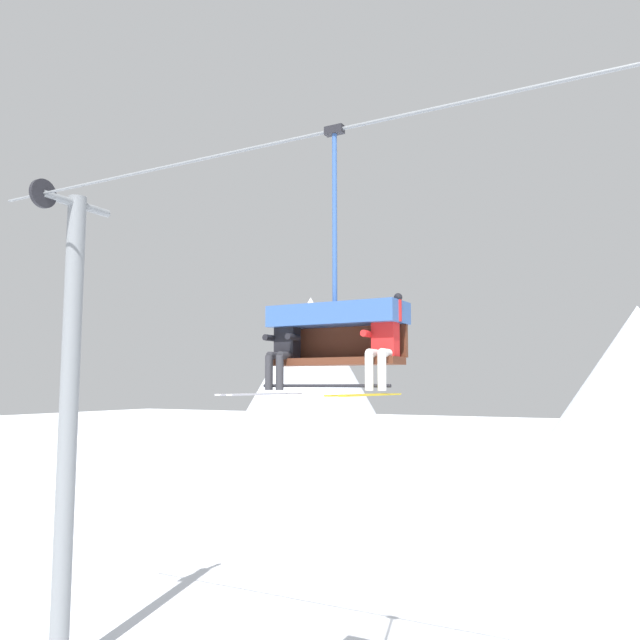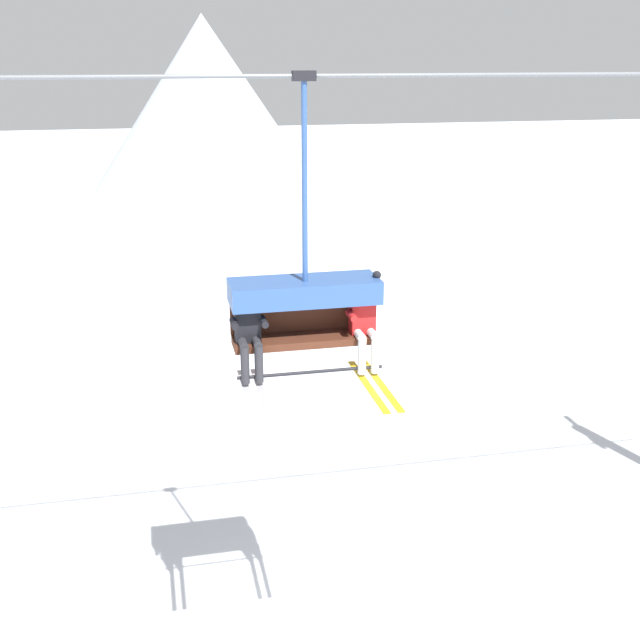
% 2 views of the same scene
% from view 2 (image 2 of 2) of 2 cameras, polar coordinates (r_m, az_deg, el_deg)
% --- Properties ---
extents(mountain_peak_central, '(16.32, 16.32, 12.01)m').
position_cam_2_polar(mountain_peak_central, '(60.30, -8.19, 15.09)').
color(mountain_peak_central, silver).
rests_on(mountain_peak_central, ground_plane).
extents(lift_cable, '(18.83, 0.05, 0.05)m').
position_cam_2_polar(lift_cable, '(10.53, 11.05, 16.74)').
color(lift_cable, slate).
extents(chairlift_chair, '(1.94, 0.74, 3.73)m').
position_cam_2_polar(chairlift_chair, '(10.40, -1.13, 1.53)').
color(chairlift_chair, '#512819').
extents(skier_black, '(0.46, 1.70, 1.23)m').
position_cam_2_polar(skier_black, '(10.18, -5.07, -0.87)').
color(skier_black, black).
extents(skier_red, '(0.48, 1.70, 1.34)m').
position_cam_2_polar(skier_red, '(10.47, 3.21, -0.16)').
color(skier_red, red).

